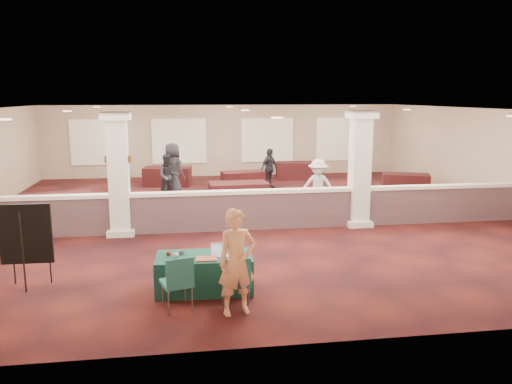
{
  "coord_description": "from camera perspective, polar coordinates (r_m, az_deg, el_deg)",
  "views": [
    {
      "loc": [
        -1.83,
        -14.63,
        3.61
      ],
      "look_at": [
        0.02,
        -2.0,
        1.14
      ],
      "focal_mm": 35.0,
      "sensor_mm": 36.0,
      "label": 1
    }
  ],
  "objects": [
    {
      "name": "wall_back",
      "position": [
        22.79,
        -3.71,
        5.88
      ],
      "size": [
        16.0,
        0.04,
        3.2
      ],
      "primitive_type": "cube",
      "color": "gray",
      "rests_on": "ground"
    },
    {
      "name": "attendee_d",
      "position": [
        18.42,
        -9.51,
        2.55
      ],
      "size": [
        1.07,
        0.98,
        1.93
      ],
      "primitive_type": "imported",
      "rotation": [
        0.0,
        0.0,
        2.49
      ],
      "color": "black",
      "rests_on": "ground"
    },
    {
      "name": "column_right",
      "position": [
        14.13,
        11.76,
        2.71
      ],
      "size": [
        0.72,
        0.72,
        3.2
      ],
      "color": "silver",
      "rests_on": "ground"
    },
    {
      "name": "far_table_front_center",
      "position": [
        16.56,
        -2.0,
        -0.24
      ],
      "size": [
        1.98,
        1.07,
        0.78
      ],
      "primitive_type": "cube",
      "rotation": [
        0.0,
        0.0,
        0.06
      ],
      "color": "black",
      "rests_on": "ground"
    },
    {
      "name": "scissors",
      "position": [
        9.16,
        -2.12,
        -7.64
      ],
      "size": [
        0.11,
        0.03,
        0.01
      ],
      "primitive_type": "cube",
      "rotation": [
        0.0,
        0.0,
        -0.05
      ],
      "color": "red",
      "rests_on": "near_table"
    },
    {
      "name": "attendee_c",
      "position": [
        19.64,
        1.52,
        2.71
      ],
      "size": [
        0.98,
        0.95,
        1.58
      ],
      "primitive_type": "imported",
      "rotation": [
        0.0,
        0.0,
        0.74
      ],
      "color": "black",
      "rests_on": "ground"
    },
    {
      "name": "partition_wall",
      "position": [
        13.6,
        -0.39,
        -1.96
      ],
      "size": [
        15.6,
        0.28,
        1.1
      ],
      "color": "#4E353C",
      "rests_on": "ground"
    },
    {
      "name": "screen_glow",
      "position": [
        9.41,
        -4.25,
        -6.49
      ],
      "size": [
        0.28,
        0.02,
        0.18
      ],
      "primitive_type": "cube",
      "rotation": [
        0.0,
        0.0,
        -0.05
      ],
      "color": "#ADBBCF",
      "rests_on": "near_table"
    },
    {
      "name": "woman",
      "position": [
        8.34,
        -2.2,
        -8.0
      ],
      "size": [
        0.74,
        0.58,
        1.8
      ],
      "primitive_type": "imported",
      "rotation": [
        0.0,
        0.0,
        0.26
      ],
      "color": "#D67D5D",
      "rests_on": "ground"
    },
    {
      "name": "laptop_base",
      "position": [
        9.35,
        -4.23,
        -7.25
      ],
      "size": [
        0.32,
        0.23,
        0.02
      ],
      "primitive_type": "cube",
      "rotation": [
        0.0,
        0.0,
        -0.05
      ],
      "color": "silver",
      "rests_on": "near_table"
    },
    {
      "name": "column_left",
      "position": [
        13.38,
        -15.42,
        2.09
      ],
      "size": [
        0.72,
        0.72,
        3.2
      ],
      "color": "silver",
      "rests_on": "ground"
    },
    {
      "name": "wall_right",
      "position": [
        17.74,
        25.44,
        3.4
      ],
      "size": [
        0.04,
        16.0,
        3.2
      ],
      "primitive_type": "cube",
      "color": "gray",
      "rests_on": "ground"
    },
    {
      "name": "far_table_back_right",
      "position": [
        21.94,
        4.8,
        2.45
      ],
      "size": [
        1.91,
        1.05,
        0.75
      ],
      "primitive_type": "cube",
      "rotation": [
        0.0,
        0.0,
        -0.07
      ],
      "color": "black",
      "rests_on": "ground"
    },
    {
      "name": "wall_front",
      "position": [
        7.16,
        6.83,
        -5.4
      ],
      "size": [
        16.0,
        0.04,
        3.2
      ],
      "primitive_type": "cube",
      "color": "gray",
      "rests_on": "ground"
    },
    {
      "name": "easel_board",
      "position": [
        10.34,
        -24.82,
        -4.48
      ],
      "size": [
        0.96,
        0.49,
        1.63
      ],
      "rotation": [
        0.0,
        0.0,
        -0.02
      ],
      "color": "black",
      "rests_on": "ground"
    },
    {
      "name": "sconce_left",
      "position": [
        13.37,
        -16.69,
        3.59
      ],
      "size": [
        0.12,
        0.12,
        0.18
      ],
      "color": "brown",
      "rests_on": "column_left"
    },
    {
      "name": "attendee_b",
      "position": [
        15.63,
        7.09,
        0.67
      ],
      "size": [
        1.18,
        0.85,
        1.68
      ],
      "primitive_type": "imported",
      "rotation": [
        0.0,
        0.0,
        -0.37
      ],
      "color": "silver",
      "rests_on": "ground"
    },
    {
      "name": "yarn_red",
      "position": [
        9.45,
        -9.97,
        -6.94
      ],
      "size": [
        0.09,
        0.09,
        0.09
      ],
      "primitive_type": "sphere",
      "color": "maroon",
      "rests_on": "near_table"
    },
    {
      "name": "far_table_back_center",
      "position": [
        19.68,
        -1.49,
        1.39
      ],
      "size": [
        1.76,
        1.07,
        0.67
      ],
      "primitive_type": "cube",
      "rotation": [
        0.0,
        0.0,
        0.15
      ],
      "color": "black",
      "rests_on": "ground"
    },
    {
      "name": "near_table",
      "position": [
        9.51,
        -5.92,
        -9.2
      ],
      "size": [
        1.82,
        0.97,
        0.68
      ],
      "primitive_type": "cube",
      "rotation": [
        0.0,
        0.0,
        -0.05
      ],
      "color": "#0F382F",
      "rests_on": "ground"
    },
    {
      "name": "ground",
      "position": [
        15.18,
        -1.17,
        -2.79
      ],
      "size": [
        16.0,
        16.0,
        0.0
      ],
      "primitive_type": "plane",
      "color": "#491612",
      "rests_on": "ground"
    },
    {
      "name": "far_table_back_left",
      "position": [
        20.57,
        -10.1,
        1.76
      ],
      "size": [
        1.99,
        1.21,
        0.76
      ],
      "primitive_type": "cube",
      "rotation": [
        0.0,
        0.0,
        -0.15
      ],
      "color": "black",
      "rests_on": "ground"
    },
    {
      "name": "yarn_cream",
      "position": [
        9.31,
        -9.16,
        -7.17
      ],
      "size": [
        0.1,
        0.1,
        0.1
      ],
      "primitive_type": "sphere",
      "color": "beige",
      "rests_on": "near_table"
    },
    {
      "name": "conf_chair_side",
      "position": [
        8.6,
        -8.89,
        -9.81
      ],
      "size": [
        0.61,
        0.61,
        0.98
      ],
      "rotation": [
        0.0,
        0.0,
        0.29
      ],
      "color": "#1E5954",
      "rests_on": "ground"
    },
    {
      "name": "sconce_right",
      "position": [
        13.3,
        -14.3,
        3.68
      ],
      "size": [
        0.12,
        0.12,
        0.18
      ],
      "color": "brown",
      "rests_on": "column_left"
    },
    {
      "name": "attendee_a",
      "position": [
        17.97,
        -9.98,
        1.77
      ],
      "size": [
        0.82,
        0.54,
        1.58
      ],
      "primitive_type": "imported",
      "rotation": [
        0.0,
        0.0,
        0.17
      ],
      "color": "black",
      "rests_on": "ground"
    },
    {
      "name": "yarn_grey",
      "position": [
        9.5,
        -8.53,
        -6.79
      ],
      "size": [
        0.1,
        0.1,
        0.1
      ],
      "primitive_type": "sphere",
      "color": "#444448",
      "rests_on": "near_table"
    },
    {
      "name": "laptop_screen",
      "position": [
        9.42,
        -4.25,
        -6.4
      ],
      "size": [
        0.31,
        0.03,
        0.21
      ],
      "primitive_type": "cube",
      "rotation": [
        0.0,
        0.0,
        -0.05
      ],
      "color": "silver",
      "rests_on": "near_table"
    },
    {
      "name": "conf_chair_main",
      "position": [
        8.55,
        -2.25,
        -9.88
      ],
      "size": [
        0.49,
        0.5,
        0.96
      ],
      "rotation": [
        0.0,
        0.0,
        0.02
      ],
      "color": "#1E5954",
      "rests_on": "ground"
    },
    {
      "name": "far_table_front_left",
      "position": [
        15.72,
        -21.85,
        -1.63
      ],
      "size": [
        2.13,
        1.43,
        0.79
      ],
      "primitive_type": "cube",
      "rotation": [
        0.0,
        0.0,
        0.25
      ],
      "color": "black",
      "rests_on": "ground"
    },
    {
      "name": "far_table_front_right",
      "position": [
        19.77,
        16.73,
        1.0
      ],
      "size": [
        1.91,
        1.4,
        0.7
      ],
      "primitive_type": "cube",
      "rotation": [
        0.0,
        0.0,
        -0.35
      ],
      "color": "black",
      "rests_on": "ground"
    },
    {
      "name": "ceiling",
      "position": [
        14.75,
        -1.22,
        9.37
      ],
      "size": [
        16.0,
        16.0,
        0.02
      ],
      "primitive_type": "cube",
      "color": "white",
      "rests_on": "wall_back"
    },
    {
      "name": "knitting",
      "position": [
        9.17,
        -5.67,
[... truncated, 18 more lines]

